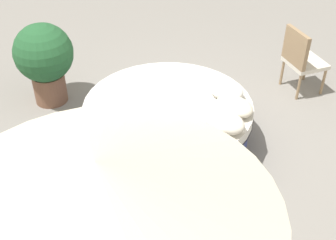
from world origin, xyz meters
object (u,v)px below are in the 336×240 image
patio_umbrella (99,192)px  patio_chair (301,57)px  round_bed (168,123)px  throw_pillow_1 (202,136)px  planter (44,58)px  throw_pillow_2 (224,122)px  throw_pillow_0 (171,135)px  throw_pillow_3 (234,107)px  throw_pillow_4 (226,90)px

patio_umbrella → patio_chair: bearing=102.9°
round_bed → patio_umbrella: 3.35m
round_bed → throw_pillow_1: (0.74, -0.29, 0.37)m
round_bed → throw_pillow_1: throw_pillow_1 is taller
throw_pillow_1 → planter: bearing=-177.8°
round_bed → throw_pillow_2: (0.79, 0.05, 0.39)m
throw_pillow_0 → throw_pillow_3: 0.92m
throw_pillow_3 → patio_chair: bearing=92.9°
throw_pillow_2 → patio_chair: 2.16m
throw_pillow_2 → throw_pillow_4: size_ratio=1.09×
throw_pillow_2 → planter: planter is taller
throw_pillow_1 → patio_umbrella: bearing=-66.5°
throw_pillow_4 → patio_umbrella: (1.21, -2.93, 1.34)m
throw_pillow_0 → patio_umbrella: patio_umbrella is taller
throw_pillow_2 → throw_pillow_3: throw_pillow_2 is taller
throw_pillow_3 → throw_pillow_4: bearing=140.9°
round_bed → planter: 1.99m
throw_pillow_0 → planter: 2.43m
patio_chair → patio_umbrella: (1.04, -4.55, 1.49)m
planter → throw_pillow_0: bearing=-3.3°
throw_pillow_1 → patio_chair: bearing=93.4°
throw_pillow_4 → planter: 2.54m
throw_pillow_2 → throw_pillow_4: (-0.35, 0.53, 0.00)m
throw_pillow_0 → throw_pillow_2: bearing=64.6°
throw_pillow_1 → throw_pillow_2: throw_pillow_2 is taller
patio_chair → patio_umbrella: 4.90m
round_bed → patio_umbrella: (1.64, -2.35, 1.74)m
throw_pillow_1 → throw_pillow_3: 0.67m
throw_pillow_4 → patio_umbrella: bearing=-67.6°
round_bed → planter: bearing=-168.4°
patio_umbrella → planter: size_ratio=1.90×
throw_pillow_0 → throw_pillow_2: 0.64m
round_bed → throw_pillow_3: size_ratio=4.38×
planter → round_bed: bearing=11.6°
throw_pillow_0 → round_bed: bearing=133.8°
planter → patio_umbrella: bearing=-28.9°
throw_pillow_3 → patio_chair: 1.83m
throw_pillow_3 → throw_pillow_4: (-0.26, 0.21, 0.02)m
throw_pillow_3 → patio_umbrella: bearing=-70.8°
throw_pillow_4 → planter: planter is taller
throw_pillow_2 → patio_chair: (-0.19, 2.15, -0.14)m
round_bed → throw_pillow_3: throw_pillow_3 is taller
throw_pillow_2 → patio_umbrella: patio_umbrella is taller
throw_pillow_2 → throw_pillow_0: bearing=-115.4°
throw_pillow_1 → throw_pillow_4: 0.93m
throw_pillow_4 → round_bed: bearing=-126.7°
throw_pillow_1 → throw_pillow_3: (-0.06, 0.66, 0.01)m
round_bed → patio_chair: bearing=74.8°
throw_pillow_0 → patio_umbrella: bearing=-58.2°
throw_pillow_0 → throw_pillow_1: 0.34m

